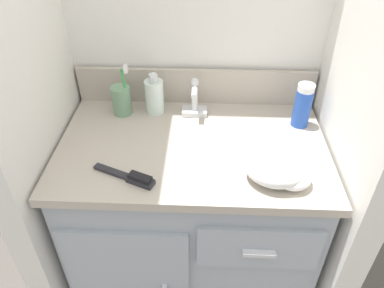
# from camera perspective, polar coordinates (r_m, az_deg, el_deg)

# --- Properties ---
(ground_plane) EXTENTS (6.00, 6.00, 0.00)m
(ground_plane) POSITION_cam_1_polar(r_m,az_deg,el_deg) (1.80, 0.04, -19.65)
(ground_plane) COLOR #4C4742
(wall_back) EXTENTS (1.06, 0.08, 2.20)m
(wall_back) POSITION_cam_1_polar(r_m,az_deg,el_deg) (1.36, 0.69, 19.84)
(wall_back) COLOR silver
(wall_back) RESTS_ON ground_plane
(wall_left) EXTENTS (0.08, 0.63, 2.20)m
(wall_left) POSITION_cam_1_polar(r_m,az_deg,el_deg) (1.18, -25.13, 13.54)
(wall_left) COLOR silver
(wall_left) RESTS_ON ground_plane
(wall_right) EXTENTS (0.08, 0.63, 2.20)m
(wall_right) POSITION_cam_1_polar(r_m,az_deg,el_deg) (1.15, 25.97, 12.61)
(wall_right) COLOR silver
(wall_right) RESTS_ON ground_plane
(vanity) EXTENTS (0.88, 0.56, 0.77)m
(vanity) POSITION_cam_1_polar(r_m,az_deg,el_deg) (1.48, -0.02, -11.30)
(vanity) COLOR #9EA8B2
(vanity) RESTS_ON ground_plane
(backsplash) EXTENTS (0.88, 0.02, 0.13)m
(backsplash) POSITION_cam_1_polar(r_m,az_deg,el_deg) (1.41, 0.52, 8.81)
(backsplash) COLOR #B2A899
(backsplash) RESTS_ON vanity
(sink_faucet) EXTENTS (0.09, 0.09, 0.14)m
(sink_faucet) POSITION_cam_1_polar(r_m,az_deg,el_deg) (1.35, 0.38, 6.32)
(sink_faucet) COLOR silver
(sink_faucet) RESTS_ON vanity
(toothbrush_cup) EXTENTS (0.07, 0.07, 0.19)m
(toothbrush_cup) POSITION_cam_1_polar(r_m,az_deg,el_deg) (1.37, -10.66, 6.63)
(toothbrush_cup) COLOR gray
(toothbrush_cup) RESTS_ON vanity
(soap_dispenser) EXTENTS (0.07, 0.07, 0.16)m
(soap_dispenser) POSITION_cam_1_polar(r_m,az_deg,el_deg) (1.36, -5.75, 7.29)
(soap_dispenser) COLOR silver
(soap_dispenser) RESTS_ON vanity
(shaving_cream_can) EXTENTS (0.06, 0.06, 0.16)m
(shaving_cream_can) POSITION_cam_1_polar(r_m,az_deg,el_deg) (1.33, 16.52, 5.64)
(shaving_cream_can) COLOR #234CB2
(shaving_cream_can) RESTS_ON vanity
(hairbrush) EXTENTS (0.19, 0.10, 0.03)m
(hairbrush) POSITION_cam_1_polar(r_m,az_deg,el_deg) (1.10, -9.20, -5.02)
(hairbrush) COLOR #232328
(hairbrush) RESTS_ON vanity
(hand_towel) EXTENTS (0.19, 0.16, 0.08)m
(hand_towel) POSITION_cam_1_polar(r_m,az_deg,el_deg) (1.10, 13.30, -3.72)
(hand_towel) COLOR white
(hand_towel) RESTS_ON vanity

